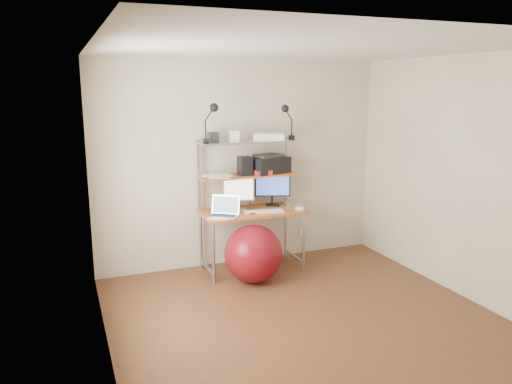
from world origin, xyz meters
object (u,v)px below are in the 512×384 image
at_px(laptop, 225,212).
at_px(monitor_black, 272,187).
at_px(printer, 268,164).
at_px(exercise_ball, 253,254).
at_px(monitor_silver, 238,192).

bearing_deg(laptop, monitor_black, 55.26).
distance_m(monitor_black, printer, 0.29).
xyz_separation_m(monitor_black, exercise_ball, (-0.44, -0.50, -0.63)).
relative_size(laptop, exercise_ball, 0.63).
bearing_deg(laptop, monitor_silver, 74.70).
bearing_deg(monitor_silver, laptop, -123.99).
xyz_separation_m(laptop, exercise_ball, (0.25, -0.24, -0.46)).
bearing_deg(monitor_black, exercise_ball, -111.44).
height_order(laptop, printer, printer).
height_order(monitor_black, laptop, monitor_black).
bearing_deg(exercise_ball, monitor_silver, 92.50).
distance_m(monitor_black, exercise_ball, 0.92).
height_order(monitor_silver, exercise_ball, monitor_silver).
bearing_deg(printer, laptop, -172.96).
xyz_separation_m(monitor_silver, monitor_black, (0.46, 0.07, 0.00)).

